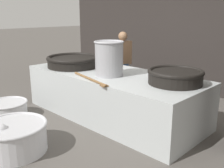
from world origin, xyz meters
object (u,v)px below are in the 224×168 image
stock_pot (109,58)px  prep_bowl_vegetables (14,136)px  giant_wok_far (175,76)px  giant_wok_near (73,61)px  prep_bowl_meat (8,108)px  cook (122,61)px

stock_pot → prep_bowl_vegetables: 2.08m
giant_wok_far → stock_pot: stock_pot is taller
giant_wok_far → prep_bowl_vegetables: size_ratio=0.72×
giant_wok_near → prep_bowl_vegetables: bearing=-62.4°
giant_wok_far → prep_bowl_meat: giant_wok_far is taller
stock_pot → prep_bowl_meat: bearing=-139.1°
giant_wok_near → cook: 1.34m
giant_wok_far → prep_bowl_vegetables: giant_wok_far is taller
prep_bowl_vegetables → prep_bowl_meat: bearing=158.8°
cook → prep_bowl_vegetables: size_ratio=1.23×
giant_wok_near → prep_bowl_meat: size_ratio=1.47×
giant_wok_far → stock_pot: 1.24m
giant_wok_near → prep_bowl_vegetables: giant_wok_near is taller
giant_wok_far → cook: 2.30m
prep_bowl_vegetables → giant_wok_near: bearing=117.6°
giant_wok_far → prep_bowl_vegetables: 2.66m
prep_bowl_vegetables → stock_pot: bearing=85.6°
giant_wok_near → cook: (0.24, 1.31, -0.15)m
giant_wok_near → prep_bowl_meat: giant_wok_near is taller
stock_pot → cook: size_ratio=0.41×
giant_wok_near → giant_wok_far: bearing=7.4°
giant_wok_far → prep_bowl_meat: size_ratio=1.19×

